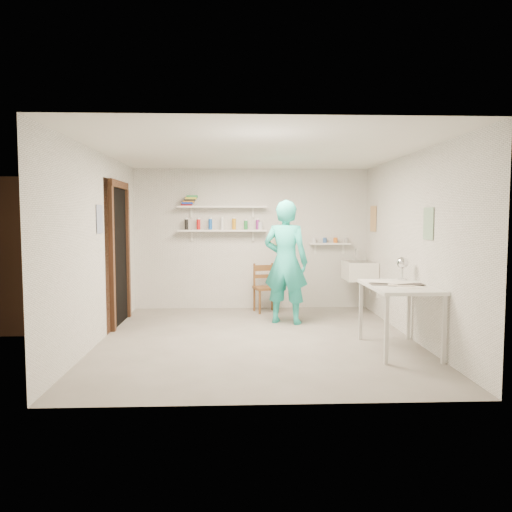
{
  "coord_description": "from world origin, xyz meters",
  "views": [
    {
      "loc": [
        -0.28,
        -6.33,
        1.57
      ],
      "look_at": [
        0.0,
        0.4,
        1.05
      ],
      "focal_mm": 35.0,
      "sensor_mm": 36.0,
      "label": 1
    }
  ],
  "objects_px": {
    "man": "(286,262)",
    "desk_lamp": "(403,263)",
    "work_table": "(399,318)",
    "wooden_chair": "(266,288)",
    "belfast_sink": "(360,271)",
    "wall_clock": "(279,241)"
  },
  "relations": [
    {
      "from": "wall_clock",
      "to": "wooden_chair",
      "type": "distance_m",
      "value": 1.07
    },
    {
      "from": "wooden_chair",
      "to": "work_table",
      "type": "relative_size",
      "value": 0.69
    },
    {
      "from": "man",
      "to": "wall_clock",
      "type": "distance_m",
      "value": 0.38
    },
    {
      "from": "belfast_sink",
      "to": "wooden_chair",
      "type": "distance_m",
      "value": 1.56
    },
    {
      "from": "man",
      "to": "work_table",
      "type": "height_order",
      "value": "man"
    },
    {
      "from": "desk_lamp",
      "to": "man",
      "type": "bearing_deg",
      "value": 140.69
    },
    {
      "from": "man",
      "to": "wooden_chair",
      "type": "height_order",
      "value": "man"
    },
    {
      "from": "wall_clock",
      "to": "desk_lamp",
      "type": "relative_size",
      "value": 2.24
    },
    {
      "from": "belfast_sink",
      "to": "wall_clock",
      "type": "height_order",
      "value": "wall_clock"
    },
    {
      "from": "work_table",
      "to": "wooden_chair",
      "type": "bearing_deg",
      "value": 119.8
    },
    {
      "from": "wooden_chair",
      "to": "desk_lamp",
      "type": "height_order",
      "value": "desk_lamp"
    },
    {
      "from": "wall_clock",
      "to": "work_table",
      "type": "bearing_deg",
      "value": -33.92
    },
    {
      "from": "man",
      "to": "work_table",
      "type": "bearing_deg",
      "value": 147.61
    },
    {
      "from": "man",
      "to": "belfast_sink",
      "type": "bearing_deg",
      "value": -129.64
    },
    {
      "from": "belfast_sink",
      "to": "wall_clock",
      "type": "bearing_deg",
      "value": -159.36
    },
    {
      "from": "man",
      "to": "wall_clock",
      "type": "bearing_deg",
      "value": -47.74
    },
    {
      "from": "wooden_chair",
      "to": "work_table",
      "type": "bearing_deg",
      "value": -75.01
    },
    {
      "from": "man",
      "to": "wooden_chair",
      "type": "relative_size",
      "value": 2.26
    },
    {
      "from": "man",
      "to": "desk_lamp",
      "type": "xyz_separation_m",
      "value": [
        1.37,
        -1.12,
        0.09
      ]
    },
    {
      "from": "belfast_sink",
      "to": "desk_lamp",
      "type": "relative_size",
      "value": 4.09
    },
    {
      "from": "belfast_sink",
      "to": "desk_lamp",
      "type": "xyz_separation_m",
      "value": [
        0.08,
        -1.84,
        0.3
      ]
    },
    {
      "from": "work_table",
      "to": "desk_lamp",
      "type": "distance_m",
      "value": 0.79
    }
  ]
}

